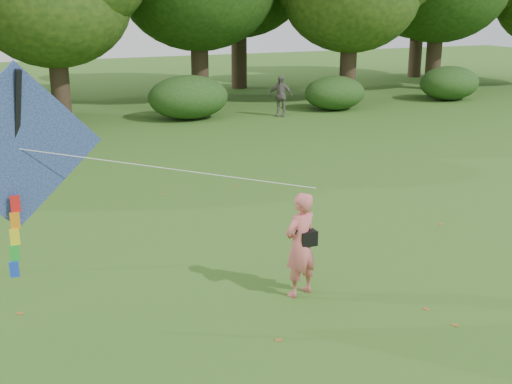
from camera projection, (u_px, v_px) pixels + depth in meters
name	position (u px, v px, depth m)	size (l,w,h in m)	color
ground	(357.00, 299.00, 10.96)	(100.00, 100.00, 0.00)	#265114
man_kite_flyer	(300.00, 245.00, 10.90)	(0.67, 0.44, 1.84)	#CE6161
bystander_right	(280.00, 96.00, 28.15)	(1.06, 0.44, 1.81)	#6A615E
crossbody_bag	(307.00, 237.00, 10.88)	(0.43, 0.20, 0.72)	black
flying_kite	(17.00, 151.00, 9.35)	(5.84, 1.19, 3.30)	#2840AD
shrub_band	(103.00, 106.00, 25.80)	(39.15, 3.22, 1.88)	#264919
fallen_leaves	(317.00, 242.00, 13.56)	(11.17, 12.89, 0.01)	brown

